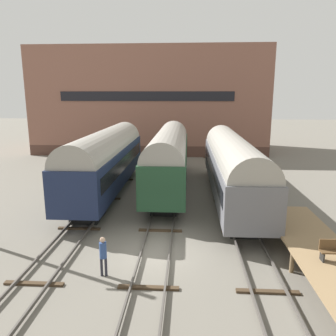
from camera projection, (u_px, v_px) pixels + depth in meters
ground_plane at (155, 255)px, 16.73m from camera, size 200.00×200.00×0.00m
track_left at (60, 250)px, 16.99m from camera, size 2.60×60.00×0.26m
track_middle at (155, 252)px, 16.70m from camera, size 2.60×60.00×0.26m
track_right at (254, 255)px, 16.40m from camera, size 2.60×60.00×0.26m
train_car_grey at (232, 164)px, 24.91m from camera, size 3.07×18.28×5.05m
train_car_navy at (107, 158)px, 26.43m from camera, size 3.12×16.75×5.31m
train_car_green at (169, 155)px, 28.14m from camera, size 3.05×17.64×5.26m
station_platform at (322, 252)px, 14.81m from camera, size 2.86×12.17×1.11m
person_worker at (103, 253)px, 14.55m from camera, size 0.32×0.32×1.87m
warehouse_building at (152, 101)px, 48.36m from camera, size 32.07×12.83×14.35m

